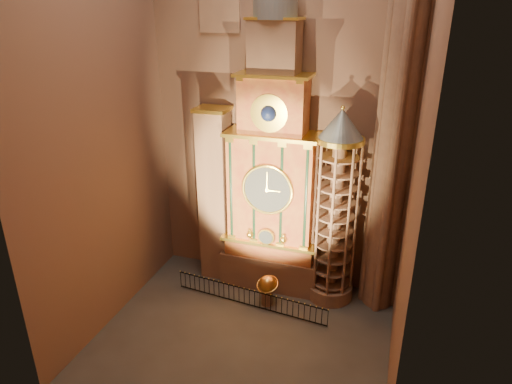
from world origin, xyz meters
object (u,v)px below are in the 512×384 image
(stair_turret, at_px, (335,211))
(iron_railing, at_px, (249,298))
(celestial_globe, at_px, (267,287))
(astronomical_clock, at_px, (273,177))
(portrait_tower, at_px, (215,195))

(stair_turret, height_order, iron_railing, stair_turret)
(celestial_globe, xyz_separation_m, iron_railing, (-0.86, -0.52, -0.50))
(astronomical_clock, bearing_deg, stair_turret, -4.30)
(celestial_globe, bearing_deg, stair_turret, 30.21)
(astronomical_clock, xyz_separation_m, portrait_tower, (-3.40, 0.02, -1.53))
(astronomical_clock, relative_size, celestial_globe, 9.53)
(astronomical_clock, relative_size, iron_railing, 1.92)
(portrait_tower, bearing_deg, celestial_globe, -29.00)
(astronomical_clock, height_order, celestial_globe, astronomical_clock)
(portrait_tower, relative_size, stair_turret, 0.94)
(astronomical_clock, bearing_deg, iron_railing, -100.46)
(portrait_tower, xyz_separation_m, iron_railing, (2.92, -2.61, -4.60))
(celestial_globe, distance_m, iron_railing, 1.12)
(astronomical_clock, distance_m, stair_turret, 3.78)
(astronomical_clock, xyz_separation_m, celestial_globe, (0.38, -2.08, -5.63))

